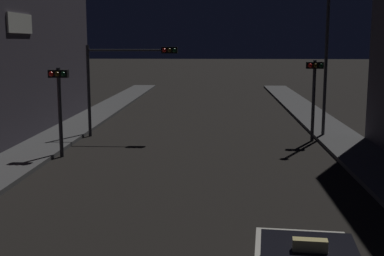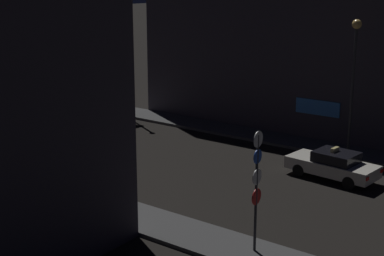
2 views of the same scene
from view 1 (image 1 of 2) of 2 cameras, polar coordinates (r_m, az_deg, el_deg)
name	(u,v)px [view 1 (image 1 of 2)]	position (r m, az deg, el deg)	size (l,w,h in m)	color
sidewalk_left	(63,134)	(27.12, -14.17, -0.69)	(2.32, 59.19, 0.17)	#4C4C4C
sidewalk_right	(338,137)	(26.60, 15.96, -0.96)	(2.32, 59.19, 0.17)	#4C4C4C
traffic_light_overhead	(125,69)	(25.95, -7.48, 6.49)	(4.60, 0.42, 4.63)	#2D2D33
traffic_light_left_kerb	(59,93)	(21.79, -14.60, 3.75)	(0.80, 0.42, 3.74)	#2D2D33
traffic_light_right_kerb	(314,84)	(25.28, 13.47, 4.82)	(0.80, 0.42, 3.92)	#2D2D33
street_lamp_far_block	(327,38)	(26.19, 14.82, 9.65)	(0.38, 0.38, 8.24)	#2D2D33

